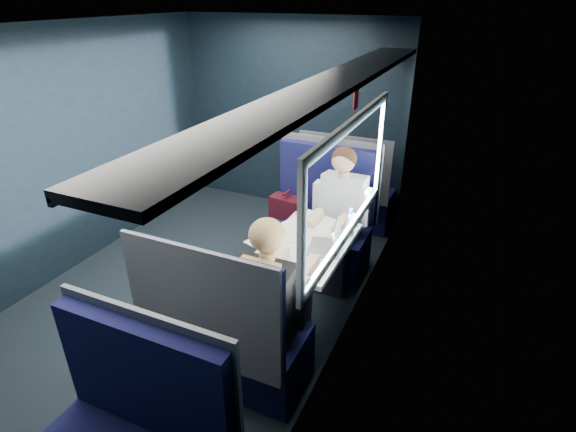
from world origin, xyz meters
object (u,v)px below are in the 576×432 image
at_px(seat_bay_near, 318,226).
at_px(seat_bay_far, 228,338).
at_px(table, 303,251).
at_px(man, 339,211).
at_px(woman, 272,296).
at_px(cup, 353,221).
at_px(laptop, 330,243).
at_px(bottle_small, 350,224).
at_px(seat_row_front, 347,194).

relative_size(seat_bay_near, seat_bay_far, 1.00).
distance_m(table, seat_bay_far, 0.93).
bearing_deg(man, seat_bay_far, -99.03).
bearing_deg(woman, man, 90.00).
bearing_deg(cup, seat_bay_far, -109.01).
height_order(laptop, bottle_small, bottle_small).
relative_size(seat_row_front, man, 0.88).
bearing_deg(laptop, cup, 84.33).
xyz_separation_m(seat_bay_far, seat_row_front, (0.00, 2.67, -0.00)).
bearing_deg(man, laptop, -77.46).
bearing_deg(bottle_small, seat_row_front, 107.24).
bearing_deg(laptop, man, 102.54).
bearing_deg(seat_bay_near, woman, -80.53).
bearing_deg(laptop, seat_bay_far, -115.32).
bearing_deg(laptop, table, 176.87).
relative_size(seat_row_front, bottle_small, 4.83).
xyz_separation_m(woman, laptop, (0.16, 0.70, 0.07)).
bearing_deg(table, bottle_small, 41.89).
distance_m(seat_bay_far, bottle_small, 1.31).
relative_size(bottle_small, cup, 2.46).
bearing_deg(seat_bay_far, table, 78.22).
distance_m(seat_row_front, woman, 2.54).
height_order(man, bottle_small, man).
relative_size(seat_bay_near, laptop, 3.76).
xyz_separation_m(seat_bay_far, woman, (0.25, 0.17, 0.31)).
height_order(seat_row_front, man, man).
height_order(seat_row_front, laptop, seat_row_front).
distance_m(table, laptop, 0.26).
distance_m(seat_bay_near, woman, 1.63).
height_order(man, cup, man).
xyz_separation_m(seat_row_front, bottle_small, (0.48, -1.53, 0.44)).
height_order(seat_bay_near, laptop, seat_bay_near).
distance_m(woman, bottle_small, 1.00).
distance_m(seat_row_front, bottle_small, 1.66).
distance_m(seat_bay_far, laptop, 1.03).
relative_size(table, man, 0.76).
distance_m(seat_bay_near, seat_bay_far, 1.75).
height_order(seat_bay_far, woman, woman).
relative_size(man, woman, 1.00).
relative_size(seat_bay_near, cup, 12.93).
xyz_separation_m(seat_row_front, cup, (0.45, -1.36, 0.38)).
xyz_separation_m(man, laptop, (0.16, -0.71, 0.08)).
bearing_deg(table, seat_bay_near, 102.66).
bearing_deg(man, cup, -51.87).
distance_m(table, woman, 0.71).
xyz_separation_m(seat_bay_near, laptop, (0.42, -0.89, 0.38)).
bearing_deg(woman, table, 95.45).
relative_size(seat_bay_far, man, 0.95).
xyz_separation_m(table, laptop, (0.23, -0.01, 0.14)).
bearing_deg(seat_row_front, table, -84.20).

